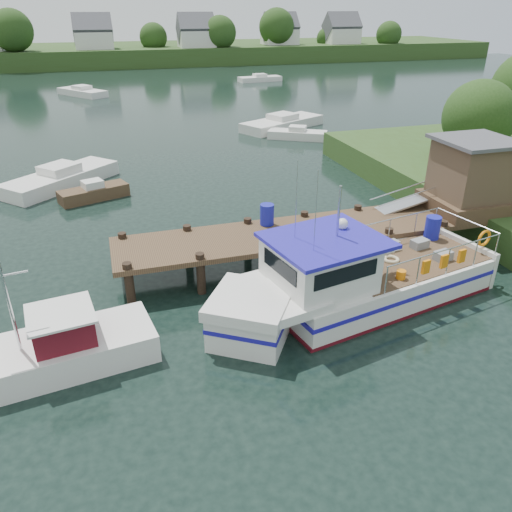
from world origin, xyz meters
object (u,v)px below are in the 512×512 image
object	(u,v)px
lobster_boat	(351,282)
work_boat	(38,354)
moored_b	(297,134)
moored_rowboat	(94,192)
moored_a	(61,178)
moored_c	(282,123)
dock	(418,197)
moored_d	(82,92)
moored_far	(260,79)

from	to	relation	value
lobster_boat	work_boat	bearing A→B (deg)	171.60
moored_b	moored_rowboat	bearing A→B (deg)	-152.96
moored_a	lobster_boat	bearing A→B (deg)	-81.67
moored_b	moored_c	xyz separation A→B (m)	(0.16, 3.91, 0.08)
work_boat	moored_rowboat	xyz separation A→B (m)	(1.69, 14.32, -0.20)
dock	moored_a	distance (m)	19.77
dock	moored_c	bearing A→B (deg)	83.89
lobster_boat	moored_rowboat	bearing A→B (deg)	109.45
dock	moored_rowboat	size ratio (longest dim) A/B	4.37
lobster_boat	moored_a	bearing A→B (deg)	109.55
moored_a	dock	bearing A→B (deg)	-63.79
moored_d	dock	bearing A→B (deg)	-78.72
moored_rowboat	moored_d	size ratio (longest dim) A/B	0.56
moored_far	moored_b	xyz separation A→B (m)	(-7.16, -32.53, -0.00)
moored_rowboat	moored_far	distance (m)	47.74
moored_a	moored_c	bearing A→B (deg)	8.62
moored_far	moored_a	xyz separation A→B (m)	(-24.36, -39.19, 0.10)
moored_rowboat	moored_far	bearing A→B (deg)	72.00
work_boat	moored_far	size ratio (longest dim) A/B	1.17
work_boat	moored_a	distance (m)	17.18
moored_d	lobster_boat	bearing A→B (deg)	-85.11
moored_rowboat	moored_d	bearing A→B (deg)	101.40
work_boat	lobster_boat	bearing A→B (deg)	-5.34
moored_b	moored_c	size ratio (longest dim) A/B	0.58
work_boat	moored_b	bearing A→B (deg)	45.89
lobster_boat	moored_d	bearing A→B (deg)	88.66
moored_a	moored_b	xyz separation A→B (m)	(17.20, 6.66, -0.10)
lobster_boat	work_boat	world-z (taller)	lobster_boat
moored_far	moored_a	bearing A→B (deg)	-142.34
lobster_boat	moored_a	size ratio (longest dim) A/B	1.70
moored_c	moored_b	bearing A→B (deg)	-109.55
dock	moored_far	distance (m)	53.02
moored_c	moored_d	world-z (taller)	moored_c
work_boat	moored_c	bearing A→B (deg)	49.66
moored_a	moored_b	bearing A→B (deg)	-1.54
moored_a	moored_rowboat	bearing A→B (deg)	-81.19
moored_far	moored_a	size ratio (longest dim) A/B	0.92
moored_a	moored_b	size ratio (longest dim) A/B	1.41
moored_far	moored_d	world-z (taller)	moored_d
work_boat	moored_b	size ratio (longest dim) A/B	1.51
dock	lobster_boat	distance (m)	6.22
lobster_boat	moored_d	size ratio (longest dim) A/B	1.65
moored_rowboat	moored_a	world-z (taller)	moored_a
lobster_boat	moored_far	world-z (taller)	lobster_boat
moored_rowboat	lobster_boat	bearing A→B (deg)	-48.81
dock	lobster_boat	size ratio (longest dim) A/B	1.48
dock	moored_a	world-z (taller)	dock
moored_d	work_boat	bearing A→B (deg)	-96.33
moored_b	moored_d	distance (m)	31.43
work_boat	dock	bearing A→B (deg)	7.61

